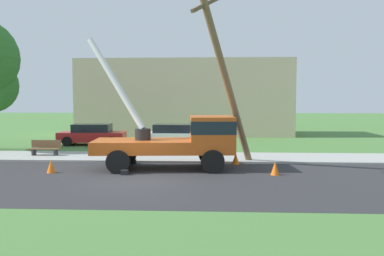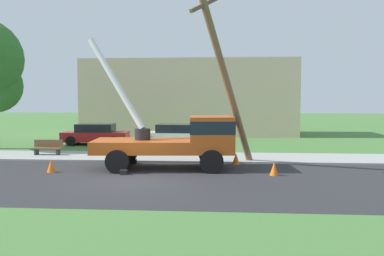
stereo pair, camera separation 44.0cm
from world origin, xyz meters
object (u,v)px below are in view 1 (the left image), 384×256
at_px(parked_sedan_white, 173,135).
at_px(parked_sedan_red, 92,134).
at_px(leaning_utility_pole, 225,75).
at_px(park_bench, 45,148).
at_px(utility_truck, 183,137).
at_px(traffic_cone_behind, 51,166).
at_px(traffic_cone_curbside, 236,159).
at_px(traffic_cone_ahead, 275,168).

bearing_deg(parked_sedan_white, parked_sedan_red, 179.14).
height_order(leaning_utility_pole, park_bench, leaning_utility_pole).
distance_m(utility_truck, leaning_utility_pole, 3.42).
bearing_deg(parked_sedan_white, traffic_cone_behind, -111.69).
height_order(traffic_cone_curbside, parked_sedan_white, parked_sedan_white).
bearing_deg(park_bench, traffic_cone_curbside, -11.07).
distance_m(utility_truck, traffic_cone_ahead, 4.29).
distance_m(traffic_cone_ahead, parked_sedan_white, 11.70).
height_order(traffic_cone_behind, parked_sedan_white, parked_sedan_white).
xyz_separation_m(traffic_cone_behind, parked_sedan_red, (-1.36, 10.53, 0.43)).
bearing_deg(park_bench, parked_sedan_red, 82.01).
relative_size(traffic_cone_ahead, park_bench, 0.35).
relative_size(utility_truck, park_bench, 4.33).
distance_m(utility_truck, park_bench, 8.40).
height_order(traffic_cone_ahead, parked_sedan_white, parked_sedan_white).
bearing_deg(traffic_cone_behind, park_bench, 115.05).
bearing_deg(traffic_cone_behind, traffic_cone_ahead, -0.01).
bearing_deg(traffic_cone_curbside, utility_truck, -151.74).
distance_m(traffic_cone_behind, park_bench, 5.15).
height_order(leaning_utility_pole, traffic_cone_behind, leaning_utility_pole).
relative_size(leaning_utility_pole, traffic_cone_ahead, 14.70).
relative_size(traffic_cone_ahead, parked_sedan_red, 0.12).
bearing_deg(parked_sedan_white, utility_truck, -81.61).
bearing_deg(traffic_cone_behind, leaning_utility_pole, 15.17).
height_order(utility_truck, traffic_cone_ahead, utility_truck).
distance_m(utility_truck, parked_sedan_red, 11.45).
bearing_deg(leaning_utility_pole, traffic_cone_curbside, 50.85).
bearing_deg(utility_truck, traffic_cone_behind, -165.95).
bearing_deg(park_bench, traffic_cone_ahead, -21.94).
xyz_separation_m(leaning_utility_pole, parked_sedan_red, (-8.73, 8.53, -3.48)).
bearing_deg(traffic_cone_behind, traffic_cone_curbside, 18.70).
height_order(traffic_cone_behind, parked_sedan_red, parked_sedan_red).
bearing_deg(utility_truck, traffic_cone_ahead, -19.42).
height_order(leaning_utility_pole, parked_sedan_white, leaning_utility_pole).
relative_size(utility_truck, traffic_cone_ahead, 12.37).
xyz_separation_m(traffic_cone_ahead, park_bench, (-11.58, 4.66, 0.18)).
relative_size(traffic_cone_ahead, parked_sedan_white, 0.12).
xyz_separation_m(leaning_utility_pole, traffic_cone_behind, (-7.37, -2.00, -3.91)).
relative_size(utility_truck, leaning_utility_pole, 0.84).
bearing_deg(utility_truck, park_bench, 156.81).
xyz_separation_m(traffic_cone_ahead, parked_sedan_white, (-5.24, 10.45, 0.43)).
bearing_deg(traffic_cone_curbside, leaning_utility_pole, -129.15).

